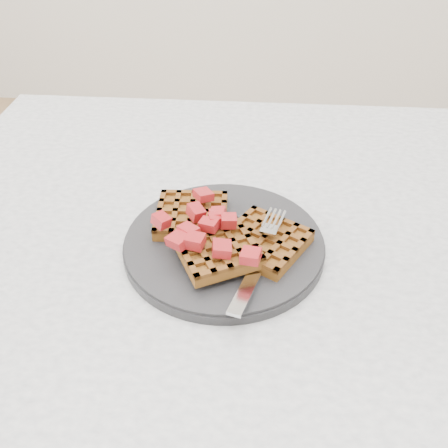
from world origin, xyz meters
The scene contains 5 objects.
table centered at (0.00, 0.00, 0.64)m, with size 1.20×0.80×0.75m.
plate centered at (-0.15, -0.04, 0.76)m, with size 0.25×0.25×0.02m, color black.
waffles centered at (-0.15, -0.04, 0.78)m, with size 0.20×0.18×0.03m.
strawberry_pile centered at (-0.15, -0.04, 0.80)m, with size 0.15×0.15×0.02m, color #890108, non-canonical shape.
fork centered at (-0.11, -0.08, 0.77)m, with size 0.02×0.18×0.02m, color silver, non-canonical shape.
Camera 1 is at (-0.12, -0.51, 1.17)m, focal length 40.00 mm.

